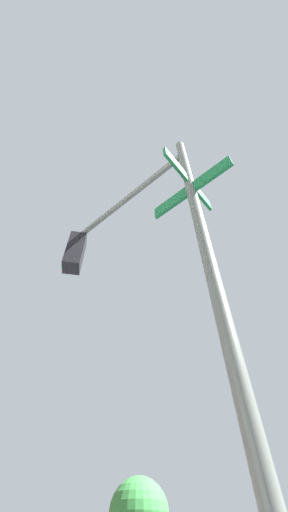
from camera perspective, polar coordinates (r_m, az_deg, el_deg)
The scene contains 1 object.
traffic_signal_near at distance 3.54m, azimuth -3.36°, elevation 0.57°, with size 2.41×2.08×6.25m.
Camera 1 is at (-8.39, -6.56, 1.75)m, focal length 19.70 mm.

